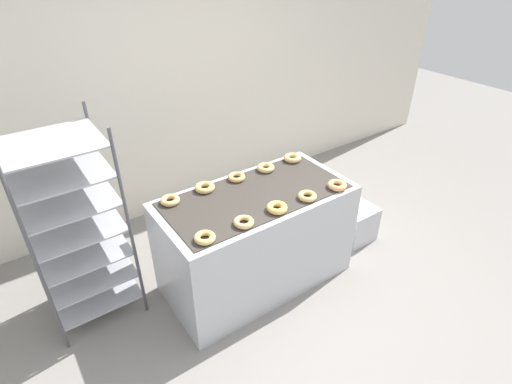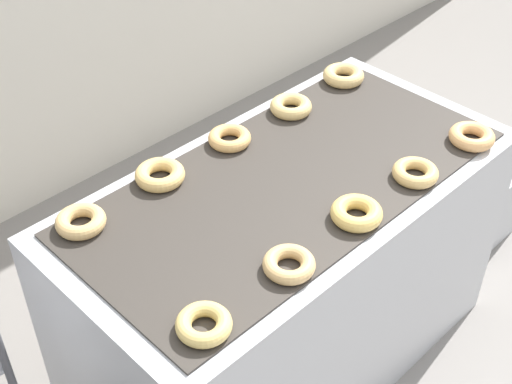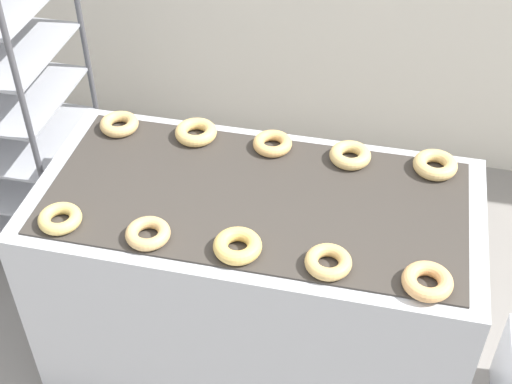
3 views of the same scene
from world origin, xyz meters
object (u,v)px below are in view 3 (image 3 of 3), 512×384
(donut_near_leftmost, at_px, (60,219))
(donut_far_right, at_px, (350,155))
(donut_near_right, at_px, (328,262))
(donut_far_rightmost, at_px, (435,165))
(donut_near_left, at_px, (148,233))
(donut_near_center, at_px, (236,246))
(fryer_machine, at_px, (256,283))
(donut_far_left, at_px, (196,132))
(donut_near_rightmost, at_px, (427,281))
(donut_far_leftmost, at_px, (119,124))
(donut_far_center, at_px, (273,144))

(donut_near_leftmost, height_order, donut_far_right, donut_far_right)
(donut_near_right, bearing_deg, donut_far_rightmost, 61.02)
(donut_near_left, distance_m, donut_near_center, 0.28)
(fryer_machine, bearing_deg, donut_far_left, 136.17)
(donut_near_center, height_order, donut_near_rightmost, donut_near_center)
(donut_far_left, bearing_deg, donut_far_right, -1.37)
(donut_near_leftmost, height_order, donut_far_leftmost, donut_far_leftmost)
(donut_near_rightmost, bearing_deg, donut_far_left, 147.04)
(donut_near_rightmost, bearing_deg, donut_near_left, 178.97)
(fryer_machine, xyz_separation_m, donut_far_rightmost, (0.58, 0.27, 0.46))
(donut_near_leftmost, bearing_deg, donut_near_rightmost, -0.95)
(fryer_machine, bearing_deg, donut_near_leftmost, -155.81)
(donut_far_leftmost, xyz_separation_m, donut_far_left, (0.30, 0.01, 0.00))
(donut_near_right, xyz_separation_m, donut_far_left, (-0.57, 0.54, 0.00))
(donut_far_left, bearing_deg, donut_far_leftmost, -177.77)
(donut_near_right, height_order, donut_far_leftmost, donut_far_leftmost)
(donut_near_rightmost, xyz_separation_m, donut_far_center, (-0.57, 0.56, -0.00))
(donut_near_right, bearing_deg, donut_near_center, 179.10)
(donut_near_center, height_order, donut_far_leftmost, donut_near_center)
(donut_far_left, relative_size, donut_far_right, 1.05)
(donut_far_center, bearing_deg, donut_near_leftmost, -137.49)
(donut_far_right, xyz_separation_m, donut_far_rightmost, (0.30, 0.01, 0.00))
(donut_near_center, xyz_separation_m, donut_near_rightmost, (0.58, -0.02, -0.00))
(donut_near_left, relative_size, donut_far_left, 0.92)
(donut_far_left, bearing_deg, donut_far_center, -0.65)
(fryer_machine, bearing_deg, donut_far_leftmost, 155.52)
(donut_near_center, bearing_deg, donut_near_rightmost, -2.03)
(fryer_machine, relative_size, donut_far_rightmost, 9.84)
(fryer_machine, height_order, donut_near_right, donut_near_right)
(fryer_machine, distance_m, donut_near_leftmost, 0.79)
(donut_near_right, height_order, donut_far_right, donut_far_right)
(donut_near_leftmost, distance_m, donut_far_rightmost, 1.28)
(donut_near_leftmost, relative_size, donut_near_rightmost, 0.93)
(donut_near_leftmost, bearing_deg, donut_near_right, -0.21)
(donut_far_right, bearing_deg, donut_far_left, 178.63)
(donut_near_rightmost, bearing_deg, donut_far_rightmost, 89.45)
(donut_near_right, distance_m, donut_far_rightmost, 0.62)
(donut_near_leftmost, distance_m, donut_far_leftmost, 0.53)
(donut_near_right, distance_m, donut_far_left, 0.79)
(donut_near_left, relative_size, donut_near_right, 0.99)
(donut_near_left, relative_size, donut_far_leftmost, 0.98)
(donut_far_right, bearing_deg, donut_near_rightmost, -61.99)
(donut_near_left, height_order, donut_far_left, donut_far_left)
(donut_near_leftmost, distance_m, donut_far_left, 0.62)
(donut_near_right, xyz_separation_m, donut_far_center, (-0.28, 0.54, -0.00))
(donut_near_center, height_order, donut_far_center, donut_near_center)
(donut_far_center, bearing_deg, donut_far_right, -2.10)
(fryer_machine, xyz_separation_m, donut_far_right, (0.28, 0.26, 0.46))
(donut_near_leftmost, xyz_separation_m, donut_near_center, (0.58, 0.00, 0.00))
(donut_far_center, bearing_deg, donut_far_rightmost, -0.15)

